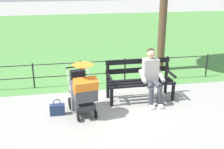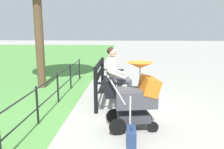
# 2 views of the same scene
# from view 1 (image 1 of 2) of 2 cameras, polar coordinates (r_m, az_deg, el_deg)

# --- Properties ---
(ground_plane) EXTENTS (60.00, 60.00, 0.00)m
(ground_plane) POSITION_cam_1_polar(r_m,az_deg,el_deg) (6.65, -0.19, -5.70)
(ground_plane) COLOR #9E9B93
(grass_lawn) EXTENTS (40.00, 16.00, 0.01)m
(grass_lawn) POSITION_cam_1_polar(r_m,az_deg,el_deg) (15.03, -6.31, 8.51)
(grass_lawn) COLOR #518E42
(grass_lawn) RESTS_ON ground
(park_bench) EXTENTS (1.61, 0.62, 0.96)m
(park_bench) POSITION_cam_1_polar(r_m,az_deg,el_deg) (6.71, 5.70, -0.71)
(park_bench) COLOR black
(park_bench) RESTS_ON ground
(person_on_bench) EXTENTS (0.53, 0.74, 1.28)m
(person_on_bench) POSITION_cam_1_polar(r_m,az_deg,el_deg) (6.53, 8.18, 0.01)
(person_on_bench) COLOR #42424C
(person_on_bench) RESTS_ON ground
(stroller) EXTENTS (0.64, 0.95, 1.15)m
(stroller) POSITION_cam_1_polar(r_m,az_deg,el_deg) (5.89, -6.01, -2.93)
(stroller) COLOR black
(stroller) RESTS_ON ground
(handbag) EXTENTS (0.32, 0.14, 0.37)m
(handbag) POSITION_cam_1_polar(r_m,az_deg,el_deg) (6.14, -11.19, -7.04)
(handbag) COLOR navy
(handbag) RESTS_ON ground
(park_fence) EXTENTS (6.26, 0.04, 0.70)m
(park_fence) POSITION_cam_1_polar(r_m,az_deg,el_deg) (7.64, -1.87, 1.03)
(park_fence) COLOR black
(park_fence) RESTS_ON ground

